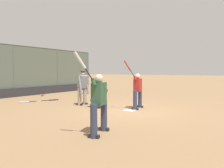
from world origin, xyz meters
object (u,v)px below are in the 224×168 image
batter_at_plate (137,90)px  catcher_behind_plate (98,95)px  umpire_home (83,87)px  spare_bat_first_base_side (43,95)px  spare_bat_near_backstop (83,93)px  spare_bat_third_base_side (25,102)px  batter_on_deck (99,102)px  spare_bat_by_padding (52,100)px

batter_at_plate → catcher_behind_plate: 1.76m
umpire_home → spare_bat_first_base_side: 5.20m
umpire_home → spare_bat_near_backstop: umpire_home is taller
umpire_home → spare_bat_third_base_side: umpire_home is taller
batter_at_plate → batter_on_deck: (3.96, 0.99, 0.02)m
spare_bat_first_base_side → spare_bat_by_padding: bearing=-157.9°
spare_bat_first_base_side → umpire_home: bearing=-147.2°
spare_bat_near_backstop → spare_bat_by_padding: size_ratio=1.04×
batter_at_plate → umpire_home: size_ratio=1.27×
umpire_home → spare_bat_by_padding: size_ratio=1.93×
batter_on_deck → spare_bat_near_backstop: batter_on_deck is taller
batter_on_deck → spare_bat_first_base_side: 9.89m
spare_bat_first_base_side → spare_bat_near_backstop: bearing=-74.5°
batter_at_plate → spare_bat_near_backstop: batter_at_plate is taller
spare_bat_third_base_side → batter_at_plate: bearing=126.5°
batter_on_deck → spare_bat_near_backstop: 10.06m
spare_bat_by_padding → spare_bat_third_base_side: same height
spare_bat_third_base_side → spare_bat_first_base_side: (-2.60, -1.95, 0.00)m
spare_bat_third_base_side → spare_bat_first_base_side: same height
batter_on_deck → spare_bat_near_backstop: size_ratio=2.37×
spare_bat_by_padding → batter_at_plate: bearing=-60.4°
spare_bat_near_backstop → spare_bat_first_base_side: 2.74m
umpire_home → spare_bat_near_backstop: bearing=-139.3°
umpire_home → batter_on_deck: 4.99m
umpire_home → spare_bat_first_base_side: size_ratio=2.36×
batter_on_deck → spare_bat_first_base_side: (-4.90, -8.55, -0.81)m
batter_at_plate → spare_bat_by_padding: 5.15m
spare_bat_near_backstop → spare_bat_first_base_side: size_ratio=1.27×
umpire_home → batter_at_plate: bearing=100.4°
catcher_behind_plate → umpire_home: 1.10m
batter_at_plate → spare_bat_first_base_side: batter_at_plate is taller
spare_bat_near_backstop → spare_bat_first_base_side: bearing=-124.8°
spare_bat_by_padding → spare_bat_third_base_side: (1.31, -0.53, 0.00)m
spare_bat_by_padding → spare_bat_first_base_side: size_ratio=1.22×
umpire_home → spare_bat_third_base_side: bearing=-70.6°
catcher_behind_plate → spare_bat_first_base_side: bearing=-99.9°
batter_at_plate → spare_bat_near_backstop: (-3.21, -6.02, -0.79)m
spare_bat_by_padding → spare_bat_first_base_side: same height
spare_bat_near_backstop → spare_bat_by_padding: same height
catcher_behind_plate → batter_at_plate: bearing=118.8°
catcher_behind_plate → spare_bat_first_base_side: (-1.63, -5.96, -0.54)m
batter_at_plate → spare_bat_third_base_side: 5.90m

